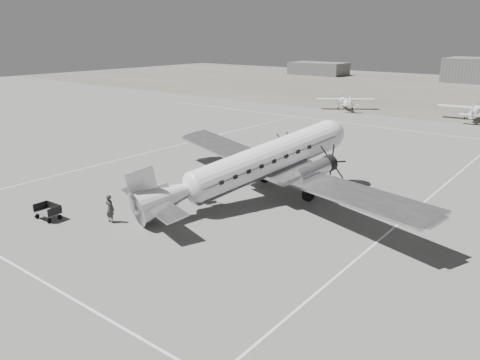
# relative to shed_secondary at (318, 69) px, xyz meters

# --- Properties ---
(ground) EXTENTS (260.00, 260.00, 0.00)m
(ground) POSITION_rel_shed_secondary_xyz_m (55.00, -115.00, -2.00)
(ground) COLOR slate
(ground) RESTS_ON ground
(taxi_line_near) EXTENTS (60.00, 0.15, 0.01)m
(taxi_line_near) POSITION_rel_shed_secondary_xyz_m (55.00, -129.00, -1.99)
(taxi_line_near) COLOR white
(taxi_line_near) RESTS_ON ground
(taxi_line_right) EXTENTS (0.15, 80.00, 0.01)m
(taxi_line_right) POSITION_rel_shed_secondary_xyz_m (67.00, -115.00, -1.99)
(taxi_line_right) COLOR white
(taxi_line_right) RESTS_ON ground
(taxi_line_left) EXTENTS (0.15, 60.00, 0.01)m
(taxi_line_left) POSITION_rel_shed_secondary_xyz_m (37.00, -105.00, -1.99)
(taxi_line_left) COLOR white
(taxi_line_left) RESTS_ON ground
(taxi_line_horizon) EXTENTS (90.00, 0.15, 0.01)m
(taxi_line_horizon) POSITION_rel_shed_secondary_xyz_m (55.00, -75.00, -1.99)
(taxi_line_horizon) COLOR white
(taxi_line_horizon) RESTS_ON ground
(shed_secondary) EXTENTS (18.00, 10.00, 4.00)m
(shed_secondary) POSITION_rel_shed_secondary_xyz_m (0.00, 0.00, 0.00)
(shed_secondary) COLOR #5D5D5D
(shed_secondary) RESTS_ON ground
(dc3_airliner) EXTENTS (34.89, 29.06, 5.69)m
(dc3_airliner) POSITION_rel_shed_secondary_xyz_m (56.04, -111.32, 0.85)
(dc3_airliner) COLOR silver
(dc3_airliner) RESTS_ON ground
(light_plane_left) EXTENTS (13.34, 12.91, 2.15)m
(light_plane_left) POSITION_rel_shed_secondary_xyz_m (40.42, -62.95, -0.92)
(light_plane_left) COLOR white
(light_plane_left) RESTS_ON ground
(light_plane_right) EXTENTS (12.15, 10.29, 2.33)m
(light_plane_right) POSITION_rel_shed_secondary_xyz_m (61.14, -60.78, -0.84)
(light_plane_right) COLOR white
(light_plane_right) RESTS_ON ground
(baggage_cart_near) EXTENTS (1.87, 1.43, 0.97)m
(baggage_cart_near) POSITION_rel_shed_secondary_xyz_m (50.72, -118.60, -1.51)
(baggage_cart_near) COLOR #5D5D5D
(baggage_cart_near) RESTS_ON ground
(baggage_cart_far) EXTENTS (2.00, 1.46, 1.10)m
(baggage_cart_far) POSITION_rel_shed_secondary_xyz_m (46.58, -123.87, -1.45)
(baggage_cart_far) COLOR #5D5D5D
(baggage_cart_far) RESTS_ON ground
(ground_crew) EXTENTS (0.79, 0.55, 2.07)m
(ground_crew) POSITION_rel_shed_secondary_xyz_m (50.66, -121.43, -0.97)
(ground_crew) COLOR #303030
(ground_crew) RESTS_ON ground
(ramp_agent) EXTENTS (1.02, 1.12, 1.87)m
(ramp_agent) POSITION_rel_shed_secondary_xyz_m (51.21, -117.09, -1.06)
(ramp_agent) COLOR beige
(ramp_agent) RESTS_ON ground
(passenger) EXTENTS (0.87, 1.08, 1.93)m
(passenger) POSITION_rel_shed_secondary_xyz_m (52.07, -114.50, -1.04)
(passenger) COLOR silver
(passenger) RESTS_ON ground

